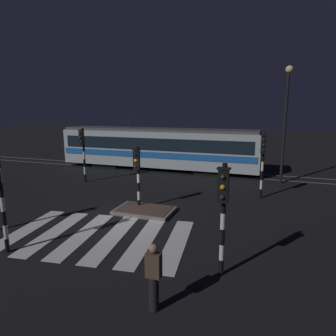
% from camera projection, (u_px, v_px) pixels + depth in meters
% --- Properties ---
extents(ground_plane, '(120.00, 120.00, 0.00)m').
position_uv_depth(ground_plane, '(123.00, 218.00, 13.27)').
color(ground_plane, black).
extents(rail_near, '(80.00, 0.12, 0.03)m').
position_uv_depth(rail_near, '(185.00, 173.00, 22.37)').
color(rail_near, '#59595E').
rests_on(rail_near, ground).
extents(rail_far, '(80.00, 0.12, 0.03)m').
position_uv_depth(rail_far, '(190.00, 170.00, 23.70)').
color(rail_far, '#59595E').
rests_on(rail_far, ground).
extents(crosswalk_zebra, '(7.25, 5.11, 0.02)m').
position_uv_depth(crosswalk_zebra, '(98.00, 236.00, 11.39)').
color(crosswalk_zebra, silver).
rests_on(crosswalk_zebra, ground).
extents(traffic_island, '(2.67, 1.73, 0.18)m').
position_uv_depth(traffic_island, '(144.00, 211.00, 13.99)').
color(traffic_island, slate).
rests_on(traffic_island, ground).
extents(traffic_light_corner_far_left, '(0.36, 0.42, 3.54)m').
position_uv_depth(traffic_light_corner_far_left, '(83.00, 147.00, 19.33)').
color(traffic_light_corner_far_left, black).
rests_on(traffic_light_corner_far_left, ground).
extents(traffic_light_corner_far_right, '(0.36, 0.42, 3.51)m').
position_uv_depth(traffic_light_corner_far_right, '(263.00, 156.00, 15.72)').
color(traffic_light_corner_far_right, black).
rests_on(traffic_light_corner_far_right, ground).
extents(traffic_light_median_centre, '(0.36, 0.42, 3.00)m').
position_uv_depth(traffic_light_median_centre, '(137.00, 169.00, 14.11)').
color(traffic_light_median_centre, black).
rests_on(traffic_light_median_centre, ground).
extents(traffic_light_corner_near_right, '(0.36, 0.42, 3.31)m').
position_uv_depth(traffic_light_corner_near_right, '(223.00, 204.00, 8.25)').
color(traffic_light_corner_near_right, black).
rests_on(traffic_light_corner_near_right, ground).
extents(street_lamp_trackside_right, '(0.44, 1.21, 7.20)m').
position_uv_depth(street_lamp_trackside_right, '(286.00, 112.00, 18.36)').
color(street_lamp_trackside_right, black).
rests_on(street_lamp_trackside_right, ground).
extents(tram, '(15.81, 2.58, 4.15)m').
position_uv_depth(tram, '(157.00, 148.00, 23.50)').
color(tram, '#B2BCC1').
rests_on(tram, ground).
extents(pedestrian_waiting_at_kerb, '(0.36, 0.24, 1.71)m').
position_uv_depth(pedestrian_waiting_at_kerb, '(154.00, 277.00, 7.06)').
color(pedestrian_waiting_at_kerb, black).
rests_on(pedestrian_waiting_at_kerb, ground).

